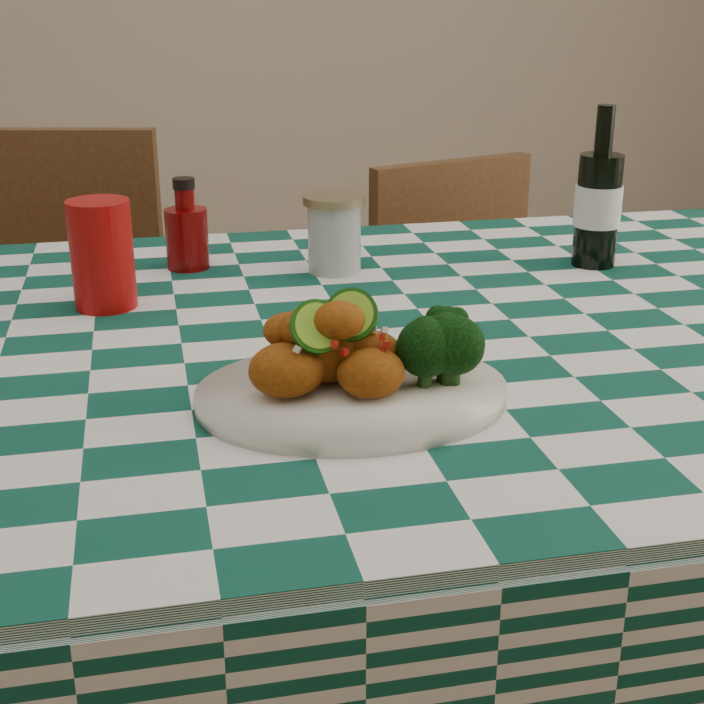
{
  "coord_description": "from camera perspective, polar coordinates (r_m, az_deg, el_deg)",
  "views": [
    {
      "loc": [
        -0.24,
        -1.1,
        1.19
      ],
      "look_at": [
        -0.04,
        -0.21,
        0.84
      ],
      "focal_mm": 50.0,
      "sensor_mm": 36.0,
      "label": 1
    }
  ],
  "objects": [
    {
      "name": "ketchup_bottle",
      "position": [
        1.46,
        -9.63,
        7.37
      ],
      "size": [
        0.08,
        0.08,
        0.13
      ],
      "primitive_type": null,
      "rotation": [
        0.0,
        0.0,
        -0.34
      ],
      "color": "#630405",
      "rests_on": "dining_table"
    },
    {
      "name": "broccoli_side",
      "position": [
        1.01,
        4.6,
        0.45
      ],
      "size": [
        0.09,
        0.09,
        0.07
      ],
      "primitive_type": null,
      "color": "black",
      "rests_on": "plate"
    },
    {
      "name": "mason_jar",
      "position": [
        1.43,
        -1.03,
        6.88
      ],
      "size": [
        0.11,
        0.11,
        0.11
      ],
      "primitive_type": null,
      "rotation": [
        0.0,
        0.0,
        0.23
      ],
      "color": "#B2BCBA",
      "rests_on": "dining_table"
    },
    {
      "name": "plate",
      "position": [
        0.99,
        0.0,
        -2.48
      ],
      "size": [
        0.32,
        0.26,
        0.02
      ],
      "primitive_type": null,
      "rotation": [
        0.0,
        0.0,
        -0.03
      ],
      "color": "white",
      "rests_on": "dining_table"
    },
    {
      "name": "fried_chicken_pile",
      "position": [
        0.97,
        -0.89,
        0.39
      ],
      "size": [
        0.14,
        0.1,
        0.09
      ],
      "primitive_type": null,
      "color": "#964A0E",
      "rests_on": "plate"
    },
    {
      "name": "beer_bottle",
      "position": [
        1.49,
        14.2,
        9.29
      ],
      "size": [
        0.09,
        0.09,
        0.23
      ],
      "primitive_type": null,
      "rotation": [
        0.0,
        0.0,
        0.38
      ],
      "color": "black",
      "rests_on": "dining_table"
    },
    {
      "name": "wooden_chair_right",
      "position": [
        2.05,
        8.21,
        -1.33
      ],
      "size": [
        0.48,
        0.49,
        0.84
      ],
      "primitive_type": null,
      "rotation": [
        0.0,
        0.0,
        0.3
      ],
      "color": "#472814",
      "rests_on": "ground"
    },
    {
      "name": "wooden_chair_left",
      "position": [
        2.01,
        -17.36,
        -1.48
      ],
      "size": [
        0.5,
        0.51,
        0.91
      ],
      "primitive_type": null,
      "rotation": [
        0.0,
        0.0,
        -0.22
      ],
      "color": "#472814",
      "rests_on": "ground"
    },
    {
      "name": "red_tumbler",
      "position": [
        1.31,
        -14.34,
        5.51
      ],
      "size": [
        0.09,
        0.09,
        0.14
      ],
      "primitive_type": "cylinder",
      "rotation": [
        0.0,
        0.0,
        -0.2
      ],
      "color": "#9D0908",
      "rests_on": "dining_table"
    },
    {
      "name": "dining_table",
      "position": [
        1.38,
        -0.05,
        -14.31
      ],
      "size": [
        1.66,
        1.06,
        0.79
      ],
      "primitive_type": null,
      "color": "#0F483A",
      "rests_on": "ground"
    }
  ]
}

